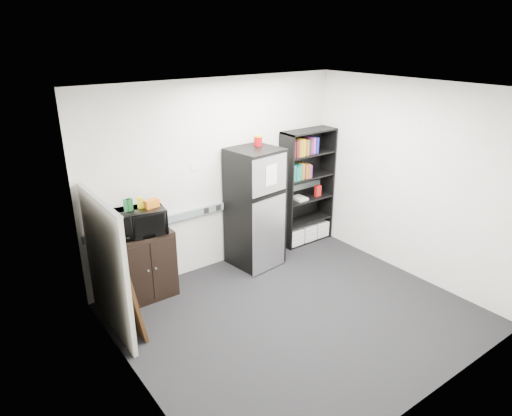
# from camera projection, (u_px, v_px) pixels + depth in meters

# --- Properties ---
(floor) EXTENTS (4.00, 4.00, 0.00)m
(floor) POSITION_uv_depth(u_px,v_px,m) (297.00, 315.00, 5.61)
(floor) COLOR black
(floor) RESTS_ON ground
(wall_back) EXTENTS (4.00, 0.02, 2.70)m
(wall_back) POSITION_uv_depth(u_px,v_px,m) (218.00, 176.00, 6.43)
(wall_back) COLOR silver
(wall_back) RESTS_ON floor
(wall_right) EXTENTS (0.02, 3.50, 2.70)m
(wall_right) POSITION_uv_depth(u_px,v_px,m) (411.00, 181.00, 6.22)
(wall_right) COLOR silver
(wall_right) RESTS_ON floor
(wall_left) EXTENTS (0.02, 3.50, 2.70)m
(wall_left) POSITION_uv_depth(u_px,v_px,m) (130.00, 263.00, 4.01)
(wall_left) COLOR silver
(wall_left) RESTS_ON floor
(ceiling) EXTENTS (4.00, 3.50, 0.02)m
(ceiling) POSITION_uv_depth(u_px,v_px,m) (306.00, 90.00, 4.63)
(ceiling) COLOR white
(ceiling) RESTS_ON wall_back
(electrical_raceway) EXTENTS (3.92, 0.05, 0.10)m
(electrical_raceway) POSITION_uv_depth(u_px,v_px,m) (220.00, 206.00, 6.57)
(electrical_raceway) COLOR gray
(electrical_raceway) RESTS_ON wall_back
(wall_note) EXTENTS (0.14, 0.00, 0.10)m
(wall_note) POSITION_uv_depth(u_px,v_px,m) (196.00, 166.00, 6.16)
(wall_note) COLOR white
(wall_note) RESTS_ON wall_back
(bookshelf) EXTENTS (0.90, 0.34, 1.85)m
(bookshelf) POSITION_uv_depth(u_px,v_px,m) (306.00, 188.00, 7.30)
(bookshelf) COLOR black
(bookshelf) RESTS_ON floor
(cubicle_partition) EXTENTS (0.06, 1.30, 1.62)m
(cubicle_partition) POSITION_uv_depth(u_px,v_px,m) (107.00, 266.00, 5.07)
(cubicle_partition) COLOR #ADA99A
(cubicle_partition) RESTS_ON floor
(cabinet) EXTENTS (0.72, 0.48, 0.90)m
(cabinet) POSITION_uv_depth(u_px,v_px,m) (145.00, 265.00, 5.85)
(cabinet) COLOR black
(cabinet) RESTS_ON floor
(microwave) EXTENTS (0.64, 0.48, 0.32)m
(microwave) POSITION_uv_depth(u_px,v_px,m) (141.00, 222.00, 5.62)
(microwave) COLOR black
(microwave) RESTS_ON cabinet
(snack_box_a) EXTENTS (0.08, 0.06, 0.15)m
(snack_box_a) POSITION_uv_depth(u_px,v_px,m) (127.00, 205.00, 5.48)
(snack_box_a) COLOR #19592F
(snack_box_a) RESTS_ON microwave
(snack_box_b) EXTENTS (0.08, 0.07, 0.15)m
(snack_box_b) POSITION_uv_depth(u_px,v_px,m) (129.00, 205.00, 5.50)
(snack_box_b) COLOR #0D3D16
(snack_box_b) RESTS_ON microwave
(snack_box_c) EXTENTS (0.08, 0.07, 0.14)m
(snack_box_c) POSITION_uv_depth(u_px,v_px,m) (140.00, 203.00, 5.58)
(snack_box_c) COLOR yellow
(snack_box_c) RESTS_ON microwave
(snack_bag) EXTENTS (0.19, 0.12, 0.10)m
(snack_bag) POSITION_uv_depth(u_px,v_px,m) (151.00, 203.00, 5.61)
(snack_bag) COLOR #C96714
(snack_bag) RESTS_ON microwave
(refrigerator) EXTENTS (0.74, 0.76, 1.75)m
(refrigerator) POSITION_uv_depth(u_px,v_px,m) (255.00, 208.00, 6.58)
(refrigerator) COLOR black
(refrigerator) RESTS_ON floor
(coffee_can) EXTENTS (0.12, 0.12, 0.16)m
(coffee_can) POSITION_uv_depth(u_px,v_px,m) (258.00, 140.00, 6.41)
(coffee_can) COLOR #A1070D
(coffee_can) RESTS_ON refrigerator
(framed_poster) EXTENTS (0.18, 0.70, 0.89)m
(framed_poster) POSITION_uv_depth(u_px,v_px,m) (126.00, 296.00, 5.17)
(framed_poster) COLOR black
(framed_poster) RESTS_ON floor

